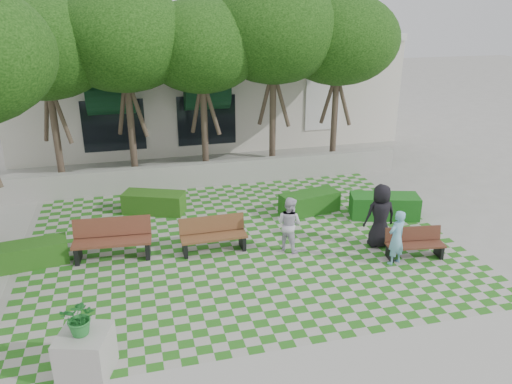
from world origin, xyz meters
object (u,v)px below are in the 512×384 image
object	(u,v)px
bench_mid	(213,235)
hedge_midleft	(154,203)
bench_west	(113,240)
person_dark	(380,216)
hedge_east	(384,206)
hedge_midright	(309,203)
person_white	(289,224)
bench_east	(414,244)
hedge_west	(32,254)
planter_front	(84,345)
person_blue	(396,238)

from	to	relation	value
bench_mid	hedge_midleft	xyz separation A→B (m)	(-1.42, 3.17, -0.12)
bench_west	person_dark	xyz separation A→B (m)	(7.32, -1.18, 0.40)
bench_west	hedge_east	size ratio (longest dim) A/B	0.99
hedge_midright	person_white	size ratio (longest dim) A/B	1.24
bench_east	hedge_west	distance (m)	10.26
hedge_west	person_dark	size ratio (longest dim) A/B	0.99
hedge_east	planter_front	bearing A→B (deg)	-149.74
person_blue	hedge_east	bearing A→B (deg)	-133.17
bench_east	hedge_west	xyz separation A→B (m)	(-10.03, 2.17, -0.08)
person_white	hedge_west	bearing A→B (deg)	43.56
person_dark	person_white	bearing A→B (deg)	-7.10
bench_mid	hedge_west	distance (m)	4.82
person_white	hedge_midright	bearing A→B (deg)	-71.51
hedge_midright	bench_east	bearing A→B (deg)	-65.16
bench_mid	person_white	distance (m)	2.14
hedge_midleft	planter_front	xyz separation A→B (m)	(-1.75, -7.47, 0.30)
hedge_midright	hedge_west	bearing A→B (deg)	-170.06
bench_mid	planter_front	xyz separation A→B (m)	(-3.17, -4.31, 0.18)
hedge_west	bench_west	bearing A→B (deg)	-3.21
hedge_midleft	person_dark	bearing A→B (deg)	-33.91
bench_mid	hedge_midright	world-z (taller)	bench_mid
hedge_midright	person_dark	bearing A→B (deg)	-68.91
person_dark	bench_west	bearing A→B (deg)	-7.16
hedge_west	planter_front	world-z (taller)	planter_front
bench_east	person_dark	world-z (taller)	person_dark
hedge_midright	person_blue	size ratio (longest dim) A/B	1.28
hedge_east	person_white	distance (m)	3.96
hedge_midleft	person_blue	world-z (taller)	person_blue
hedge_east	planter_front	distance (m)	10.33
hedge_west	planter_front	distance (m)	5.00
bench_east	hedge_midleft	distance (m)	8.28
hedge_midright	hedge_midleft	distance (m)	5.14
bench_east	hedge_east	world-z (taller)	bench_east
planter_front	person_dark	size ratio (longest dim) A/B	0.87
hedge_midleft	person_blue	bearing A→B (deg)	-40.77
bench_mid	hedge_east	world-z (taller)	bench_mid
hedge_east	bench_mid	bearing A→B (deg)	-171.14
bench_east	hedge_midright	size ratio (longest dim) A/B	0.83
person_dark	hedge_midright	bearing A→B (deg)	-66.94
person_blue	person_dark	world-z (taller)	person_dark
bench_west	hedge_west	size ratio (longest dim) A/B	1.17
bench_mid	planter_front	bearing A→B (deg)	-126.96
planter_front	bench_mid	bearing A→B (deg)	53.65
person_dark	bench_mid	bearing A→B (deg)	-8.91
bench_west	hedge_midright	world-z (taller)	bench_west
bench_west	person_white	world-z (taller)	person_white
bench_west	bench_east	bearing A→B (deg)	-9.58
bench_east	hedge_west	size ratio (longest dim) A/B	0.90
hedge_east	person_white	xyz separation A→B (m)	(-3.69, -1.37, 0.41)
bench_east	person_white	size ratio (longest dim) A/B	1.03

